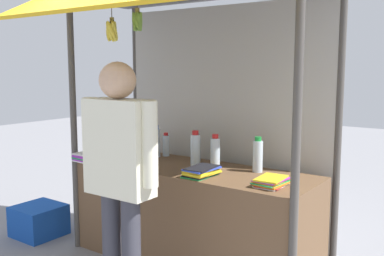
{
  "coord_description": "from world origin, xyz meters",
  "views": [
    {
      "loc": [
        2.22,
        -3.09,
        1.73
      ],
      "look_at": [
        0.0,
        0.0,
        1.21
      ],
      "focal_mm": 41.75,
      "sensor_mm": 36.0,
      "label": 1
    }
  ],
  "objects_px": {
    "magazine_stack_back_right": "(202,172)",
    "water_bottle_right": "(195,149)",
    "magazine_stack_mid_left": "(271,182)",
    "vendor_person": "(119,164)",
    "water_bottle_left": "(258,155)",
    "water_bottle_front_left": "(166,145)",
    "plastic_crate": "(39,220)",
    "magazine_stack_mid_right": "(91,156)",
    "banana_bunch_rightmost": "(137,21)",
    "water_bottle_rear_center": "(215,152)",
    "water_bottle_back_left": "(197,148)",
    "banana_bunch_inner_left": "(112,31)",
    "water_bottle_center": "(156,142)"
  },
  "relations": [
    {
      "from": "magazine_stack_back_right",
      "to": "water_bottle_right",
      "type": "bearing_deg",
      "value": 132.45
    },
    {
      "from": "magazine_stack_mid_left",
      "to": "vendor_person",
      "type": "xyz_separation_m",
      "value": [
        -0.78,
        -0.78,
        0.17
      ]
    },
    {
      "from": "water_bottle_left",
      "to": "water_bottle_right",
      "type": "relative_size",
      "value": 0.95
    },
    {
      "from": "water_bottle_front_left",
      "to": "water_bottle_left",
      "type": "bearing_deg",
      "value": -3.96
    },
    {
      "from": "magazine_stack_back_right",
      "to": "plastic_crate",
      "type": "bearing_deg",
      "value": -173.5
    },
    {
      "from": "magazine_stack_mid_right",
      "to": "banana_bunch_rightmost",
      "type": "distance_m",
      "value": 1.42
    },
    {
      "from": "water_bottle_rear_center",
      "to": "banana_bunch_rightmost",
      "type": "xyz_separation_m",
      "value": [
        -0.35,
        -0.58,
        1.08
      ]
    },
    {
      "from": "vendor_person",
      "to": "water_bottle_right",
      "type": "bearing_deg",
      "value": -86.92
    },
    {
      "from": "water_bottle_right",
      "to": "magazine_stack_mid_left",
      "type": "height_order",
      "value": "water_bottle_right"
    },
    {
      "from": "water_bottle_back_left",
      "to": "water_bottle_right",
      "type": "relative_size",
      "value": 0.83
    },
    {
      "from": "water_bottle_front_left",
      "to": "magazine_stack_back_right",
      "type": "xyz_separation_m",
      "value": [
        0.75,
        -0.47,
        -0.07
      ]
    },
    {
      "from": "magazine_stack_mid_right",
      "to": "magazine_stack_mid_left",
      "type": "bearing_deg",
      "value": 5.36
    },
    {
      "from": "plastic_crate",
      "to": "water_bottle_right",
      "type": "bearing_deg",
      "value": 17.42
    },
    {
      "from": "magazine_stack_back_right",
      "to": "banana_bunch_inner_left",
      "type": "xyz_separation_m",
      "value": [
        -0.7,
        -0.27,
        1.12
      ]
    },
    {
      "from": "water_bottle_right",
      "to": "magazine_stack_mid_left",
      "type": "xyz_separation_m",
      "value": [
        0.85,
        -0.23,
        -0.11
      ]
    },
    {
      "from": "water_bottle_left",
      "to": "banana_bunch_inner_left",
      "type": "relative_size",
      "value": 0.94
    },
    {
      "from": "water_bottle_rear_center",
      "to": "banana_bunch_inner_left",
      "type": "xyz_separation_m",
      "value": [
        -0.63,
        -0.59,
        1.02
      ]
    },
    {
      "from": "water_bottle_front_left",
      "to": "banana_bunch_inner_left",
      "type": "height_order",
      "value": "banana_bunch_inner_left"
    },
    {
      "from": "water_bottle_front_left",
      "to": "plastic_crate",
      "type": "xyz_separation_m",
      "value": [
        -1.14,
        -0.68,
        -0.81
      ]
    },
    {
      "from": "banana_bunch_inner_left",
      "to": "magazine_stack_back_right",
      "type": "bearing_deg",
      "value": 21.46
    },
    {
      "from": "water_bottle_right",
      "to": "magazine_stack_mid_right",
      "type": "distance_m",
      "value": 1.01
    },
    {
      "from": "vendor_person",
      "to": "plastic_crate",
      "type": "distance_m",
      "value": 1.98
    },
    {
      "from": "water_bottle_rear_center",
      "to": "banana_bunch_rightmost",
      "type": "height_order",
      "value": "banana_bunch_rightmost"
    },
    {
      "from": "water_bottle_right",
      "to": "water_bottle_center",
      "type": "distance_m",
      "value": 0.54
    },
    {
      "from": "vendor_person",
      "to": "plastic_crate",
      "type": "xyz_separation_m",
      "value": [
        -1.69,
        0.51,
        -0.91
      ]
    },
    {
      "from": "water_bottle_front_left",
      "to": "water_bottle_right",
      "type": "height_order",
      "value": "water_bottle_right"
    },
    {
      "from": "magazine_stack_mid_right",
      "to": "banana_bunch_inner_left",
      "type": "relative_size",
      "value": 0.95
    },
    {
      "from": "water_bottle_front_left",
      "to": "vendor_person",
      "type": "distance_m",
      "value": 1.31
    },
    {
      "from": "water_bottle_right",
      "to": "magazine_stack_back_right",
      "type": "xyz_separation_m",
      "value": [
        0.27,
        -0.29,
        -0.11
      ]
    },
    {
      "from": "water_bottle_front_left",
      "to": "magazine_stack_back_right",
      "type": "bearing_deg",
      "value": -32.14
    },
    {
      "from": "water_bottle_left",
      "to": "water_bottle_center",
      "type": "relative_size",
      "value": 0.95
    },
    {
      "from": "magazine_stack_mid_right",
      "to": "magazine_stack_mid_left",
      "type": "height_order",
      "value": "magazine_stack_mid_right"
    },
    {
      "from": "water_bottle_center",
      "to": "banana_bunch_inner_left",
      "type": "xyz_separation_m",
      "value": [
        0.1,
        -0.65,
        1.01
      ]
    },
    {
      "from": "water_bottle_left",
      "to": "water_bottle_back_left",
      "type": "height_order",
      "value": "water_bottle_left"
    },
    {
      "from": "water_bottle_back_left",
      "to": "banana_bunch_inner_left",
      "type": "distance_m",
      "value": 1.3
    },
    {
      "from": "water_bottle_front_left",
      "to": "plastic_crate",
      "type": "relative_size",
      "value": 0.52
    },
    {
      "from": "water_bottle_left",
      "to": "banana_bunch_rightmost",
      "type": "distance_m",
      "value": 1.46
    },
    {
      "from": "water_bottle_right",
      "to": "water_bottle_front_left",
      "type": "bearing_deg",
      "value": 159.78
    },
    {
      "from": "magazine_stack_back_right",
      "to": "water_bottle_front_left",
      "type": "bearing_deg",
      "value": 147.86
    },
    {
      "from": "plastic_crate",
      "to": "water_bottle_left",
      "type": "bearing_deg",
      "value": 15.66
    },
    {
      "from": "water_bottle_left",
      "to": "magazine_stack_mid_right",
      "type": "height_order",
      "value": "water_bottle_left"
    },
    {
      "from": "magazine_stack_mid_right",
      "to": "plastic_crate",
      "type": "bearing_deg",
      "value": -171.18
    },
    {
      "from": "water_bottle_rear_center",
      "to": "vendor_person",
      "type": "distance_m",
      "value": 1.04
    },
    {
      "from": "vendor_person",
      "to": "banana_bunch_inner_left",
      "type": "bearing_deg",
      "value": -42.67
    },
    {
      "from": "water_bottle_back_left",
      "to": "plastic_crate",
      "type": "height_order",
      "value": "water_bottle_back_left"
    },
    {
      "from": "water_bottle_back_left",
      "to": "water_bottle_center",
      "type": "bearing_deg",
      "value": -172.4
    },
    {
      "from": "water_bottle_right",
      "to": "magazine_stack_mid_right",
      "type": "height_order",
      "value": "water_bottle_right"
    },
    {
      "from": "magazine_stack_mid_right",
      "to": "banana_bunch_rightmost",
      "type": "relative_size",
      "value": 1.23
    },
    {
      "from": "magazine_stack_mid_right",
      "to": "water_bottle_front_left",
      "type": "bearing_deg",
      "value": 52.36
    },
    {
      "from": "banana_bunch_inner_left",
      "to": "vendor_person",
      "type": "bearing_deg",
      "value": -41.76
    }
  ]
}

